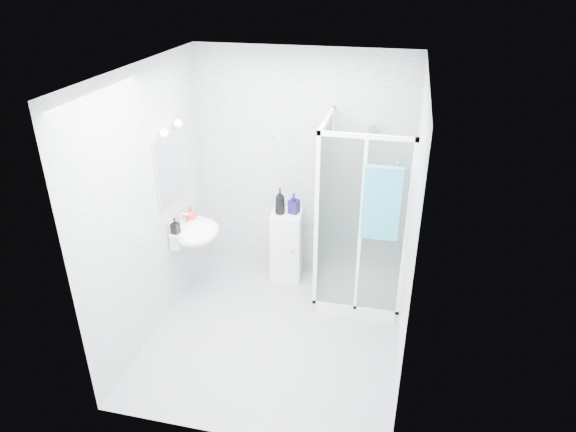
% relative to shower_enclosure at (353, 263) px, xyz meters
% --- Properties ---
extents(room, '(2.40, 2.60, 2.60)m').
position_rel_shower_enclosure_xyz_m(room, '(-0.67, -0.77, 0.85)').
color(room, silver).
rests_on(room, ground).
extents(shower_enclosure, '(0.90, 0.95, 2.00)m').
position_rel_shower_enclosure_xyz_m(shower_enclosure, '(0.00, 0.00, 0.00)').
color(shower_enclosure, white).
rests_on(shower_enclosure, ground).
extents(wall_basin, '(0.46, 0.56, 0.35)m').
position_rel_shower_enclosure_xyz_m(wall_basin, '(-1.66, -0.32, 0.35)').
color(wall_basin, white).
rests_on(wall_basin, ground).
extents(mirror, '(0.02, 0.60, 0.70)m').
position_rel_shower_enclosure_xyz_m(mirror, '(-1.85, -0.32, 1.05)').
color(mirror, white).
rests_on(mirror, room).
extents(vanity_lights, '(0.10, 0.40, 0.08)m').
position_rel_shower_enclosure_xyz_m(vanity_lights, '(-1.80, -0.32, 1.47)').
color(vanity_lights, silver).
rests_on(vanity_lights, room).
extents(wall_hooks, '(0.23, 0.06, 0.03)m').
position_rel_shower_enclosure_xyz_m(wall_hooks, '(-0.92, 0.49, 1.17)').
color(wall_hooks, silver).
rests_on(wall_hooks, room).
extents(storage_cabinet, '(0.37, 0.38, 0.82)m').
position_rel_shower_enclosure_xyz_m(storage_cabinet, '(-0.80, 0.27, -0.04)').
color(storage_cabinet, white).
rests_on(storage_cabinet, ground).
extents(hand_towel, '(0.35, 0.05, 0.74)m').
position_rel_shower_enclosure_xyz_m(hand_towel, '(0.26, -0.40, 0.94)').
color(hand_towel, teal).
rests_on(hand_towel, shower_enclosure).
extents(shampoo_bottle_a, '(0.15, 0.15, 0.30)m').
position_rel_shower_enclosure_xyz_m(shampoo_bottle_a, '(-0.87, 0.26, 0.53)').
color(shampoo_bottle_a, black).
rests_on(shampoo_bottle_a, storage_cabinet).
extents(shampoo_bottle_b, '(0.13, 0.13, 0.23)m').
position_rel_shower_enclosure_xyz_m(shampoo_bottle_b, '(-0.72, 0.31, 0.49)').
color(shampoo_bottle_b, '#110B43').
rests_on(shampoo_bottle_b, storage_cabinet).
extents(soap_dispenser_orange, '(0.16, 0.16, 0.16)m').
position_rel_shower_enclosure_xyz_m(soap_dispenser_orange, '(-1.74, -0.19, 0.50)').
color(soap_dispenser_orange, red).
rests_on(soap_dispenser_orange, wall_basin).
extents(soap_dispenser_black, '(0.09, 0.09, 0.17)m').
position_rel_shower_enclosure_xyz_m(soap_dispenser_black, '(-1.78, -0.50, 0.50)').
color(soap_dispenser_black, black).
rests_on(soap_dispenser_black, wall_basin).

